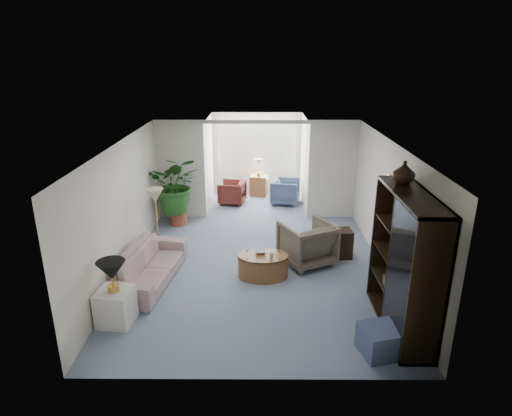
{
  "coord_description": "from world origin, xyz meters",
  "views": [
    {
      "loc": [
        0.05,
        -7.66,
        4.04
      ],
      "look_at": [
        0.0,
        0.6,
        1.1
      ],
      "focal_mm": 30.82,
      "sensor_mm": 36.0,
      "label": 1
    }
  ],
  "objects_px": {
    "framed_picture": "(392,190)",
    "sunroom_chair_blue": "(285,192)",
    "sofa": "(149,265)",
    "table_lamp": "(111,270)",
    "coffee_table": "(263,266)",
    "entertainment_cabinet": "(405,263)",
    "sunroom_chair_maroon": "(232,192)",
    "side_table_dark": "(339,243)",
    "coffee_bowl": "(260,252)",
    "sunroom_table": "(259,186)",
    "plant_pot": "(178,218)",
    "floor_lamp": "(155,195)",
    "end_table": "(116,307)",
    "ottoman": "(380,341)",
    "wingback_chair": "(307,243)",
    "cabinet_urn": "(404,172)",
    "coffee_cup": "(271,255)"
  },
  "relations": [
    {
      "from": "coffee_bowl",
      "to": "sunroom_table",
      "type": "xyz_separation_m",
      "value": [
        -0.04,
        4.95,
        -0.18
      ]
    },
    {
      "from": "coffee_bowl",
      "to": "sunroom_chair_maroon",
      "type": "height_order",
      "value": "sunroom_chair_maroon"
    },
    {
      "from": "sunroom_chair_blue",
      "to": "framed_picture",
      "type": "bearing_deg",
      "value": -147.98
    },
    {
      "from": "wingback_chair",
      "to": "end_table",
      "type": "bearing_deg",
      "value": 7.13
    },
    {
      "from": "sofa",
      "to": "ottoman",
      "type": "height_order",
      "value": "sofa"
    },
    {
      "from": "sofa",
      "to": "side_table_dark",
      "type": "height_order",
      "value": "sofa"
    },
    {
      "from": "sunroom_table",
      "to": "plant_pot",
      "type": "bearing_deg",
      "value": -130.2
    },
    {
      "from": "coffee_table",
      "to": "sofa",
      "type": "bearing_deg",
      "value": -175.61
    },
    {
      "from": "floor_lamp",
      "to": "side_table_dark",
      "type": "relative_size",
      "value": 0.61
    },
    {
      "from": "ottoman",
      "to": "plant_pot",
      "type": "relative_size",
      "value": 1.28
    },
    {
      "from": "floor_lamp",
      "to": "wingback_chair",
      "type": "relative_size",
      "value": 0.38
    },
    {
      "from": "cabinet_urn",
      "to": "ottoman",
      "type": "height_order",
      "value": "cabinet_urn"
    },
    {
      "from": "cabinet_urn",
      "to": "ottoman",
      "type": "distance_m",
      "value": 2.48
    },
    {
      "from": "cabinet_urn",
      "to": "wingback_chair",
      "type": "bearing_deg",
      "value": 126.24
    },
    {
      "from": "coffee_bowl",
      "to": "floor_lamp",
      "type": "bearing_deg",
      "value": 153.99
    },
    {
      "from": "floor_lamp",
      "to": "sunroom_table",
      "type": "height_order",
      "value": "floor_lamp"
    },
    {
      "from": "side_table_dark",
      "to": "sunroom_chair_blue",
      "type": "relative_size",
      "value": 0.77
    },
    {
      "from": "sunroom_chair_blue",
      "to": "cabinet_urn",
      "type": "bearing_deg",
      "value": -154.65
    },
    {
      "from": "end_table",
      "to": "table_lamp",
      "type": "height_order",
      "value": "table_lamp"
    },
    {
      "from": "coffee_bowl",
      "to": "side_table_dark",
      "type": "height_order",
      "value": "side_table_dark"
    },
    {
      "from": "coffee_table",
      "to": "sunroom_chair_maroon",
      "type": "height_order",
      "value": "sunroom_chair_maroon"
    },
    {
      "from": "sofa",
      "to": "coffee_table",
      "type": "height_order",
      "value": "sofa"
    },
    {
      "from": "table_lamp",
      "to": "cabinet_urn",
      "type": "height_order",
      "value": "cabinet_urn"
    },
    {
      "from": "entertainment_cabinet",
      "to": "plant_pot",
      "type": "xyz_separation_m",
      "value": [
        -4.17,
        4.26,
        -0.92
      ]
    },
    {
      "from": "sofa",
      "to": "table_lamp",
      "type": "relative_size",
      "value": 4.91
    },
    {
      "from": "framed_picture",
      "to": "end_table",
      "type": "xyz_separation_m",
      "value": [
        -4.64,
        -1.62,
        -1.42
      ]
    },
    {
      "from": "sunroom_chair_maroon",
      "to": "cabinet_urn",
      "type": "bearing_deg",
      "value": 39.07
    },
    {
      "from": "coffee_cup",
      "to": "sunroom_table",
      "type": "distance_m",
      "value": 5.16
    },
    {
      "from": "table_lamp",
      "to": "ottoman",
      "type": "distance_m",
      "value": 4.07
    },
    {
      "from": "side_table_dark",
      "to": "ottoman",
      "type": "distance_m",
      "value": 3.13
    },
    {
      "from": "sofa",
      "to": "coffee_bowl",
      "type": "height_order",
      "value": "sofa"
    },
    {
      "from": "wingback_chair",
      "to": "ottoman",
      "type": "bearing_deg",
      "value": 78.54
    },
    {
      "from": "sofa",
      "to": "end_table",
      "type": "bearing_deg",
      "value": 179.42
    },
    {
      "from": "side_table_dark",
      "to": "plant_pot",
      "type": "relative_size",
      "value": 1.48
    },
    {
      "from": "framed_picture",
      "to": "sunroom_table",
      "type": "bearing_deg",
      "value": 115.98
    },
    {
      "from": "floor_lamp",
      "to": "table_lamp",
      "type": "bearing_deg",
      "value": -91.95
    },
    {
      "from": "plant_pot",
      "to": "sunroom_table",
      "type": "relative_size",
      "value": 0.67
    },
    {
      "from": "side_table_dark",
      "to": "plant_pot",
      "type": "distance_m",
      "value": 4.08
    },
    {
      "from": "sunroom_chair_maroon",
      "to": "sunroom_table",
      "type": "distance_m",
      "value": 1.06
    },
    {
      "from": "table_lamp",
      "to": "coffee_bowl",
      "type": "distance_m",
      "value": 2.82
    },
    {
      "from": "end_table",
      "to": "table_lamp",
      "type": "bearing_deg",
      "value": 90.0
    },
    {
      "from": "framed_picture",
      "to": "sunroom_chair_blue",
      "type": "bearing_deg",
      "value": 111.58
    },
    {
      "from": "entertainment_cabinet",
      "to": "sunroom_chair_maroon",
      "type": "bearing_deg",
      "value": 116.53
    },
    {
      "from": "floor_lamp",
      "to": "plant_pot",
      "type": "height_order",
      "value": "floor_lamp"
    },
    {
      "from": "wingback_chair",
      "to": "side_table_dark",
      "type": "height_order",
      "value": "wingback_chair"
    },
    {
      "from": "framed_picture",
      "to": "coffee_bowl",
      "type": "distance_m",
      "value": 2.67
    },
    {
      "from": "entertainment_cabinet",
      "to": "sunroom_chair_maroon",
      "type": "xyz_separation_m",
      "value": [
        -2.93,
        5.86,
        -0.76
      ]
    },
    {
      "from": "coffee_bowl",
      "to": "sunroom_table",
      "type": "height_order",
      "value": "sunroom_table"
    },
    {
      "from": "entertainment_cabinet",
      "to": "cabinet_urn",
      "type": "height_order",
      "value": "cabinet_urn"
    },
    {
      "from": "framed_picture",
      "to": "ottoman",
      "type": "bearing_deg",
      "value": -106.51
    }
  ]
}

